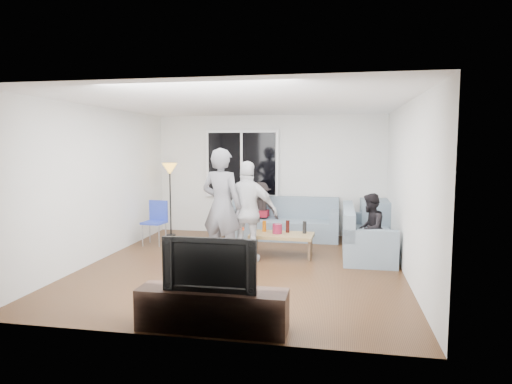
% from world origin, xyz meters
% --- Properties ---
extents(floor, '(5.00, 5.50, 0.04)m').
position_xyz_m(floor, '(0.00, 0.00, -0.02)').
color(floor, '#56351C').
rests_on(floor, ground).
extents(ceiling, '(5.00, 5.50, 0.04)m').
position_xyz_m(ceiling, '(0.00, 0.00, 2.62)').
color(ceiling, white).
rests_on(ceiling, ground).
extents(wall_back, '(5.00, 0.04, 2.60)m').
position_xyz_m(wall_back, '(0.00, 2.77, 1.30)').
color(wall_back, silver).
rests_on(wall_back, ground).
extents(wall_front, '(5.00, 0.04, 2.60)m').
position_xyz_m(wall_front, '(0.00, -2.77, 1.30)').
color(wall_front, silver).
rests_on(wall_front, ground).
extents(wall_left, '(0.04, 5.50, 2.60)m').
position_xyz_m(wall_left, '(-2.52, 0.00, 1.30)').
color(wall_left, silver).
rests_on(wall_left, ground).
extents(wall_right, '(0.04, 5.50, 2.60)m').
position_xyz_m(wall_right, '(2.52, 0.00, 1.30)').
color(wall_right, silver).
rests_on(wall_right, ground).
extents(window_frame, '(1.62, 0.06, 1.47)m').
position_xyz_m(window_frame, '(-0.60, 2.69, 1.55)').
color(window_frame, white).
rests_on(window_frame, wall_back).
extents(window_glass, '(1.50, 0.02, 1.35)m').
position_xyz_m(window_glass, '(-0.60, 2.65, 1.55)').
color(window_glass, black).
rests_on(window_glass, window_frame).
extents(window_mullion, '(0.05, 0.03, 1.35)m').
position_xyz_m(window_mullion, '(-0.60, 2.64, 1.55)').
color(window_mullion, white).
rests_on(window_mullion, window_frame).
extents(radiator, '(1.30, 0.12, 0.62)m').
position_xyz_m(radiator, '(-0.60, 2.65, 0.31)').
color(radiator, silver).
rests_on(radiator, floor).
extents(potted_plant, '(0.20, 0.17, 0.36)m').
position_xyz_m(potted_plant, '(-0.33, 2.62, 0.80)').
color(potted_plant, '#306026').
rests_on(potted_plant, radiator).
extents(vase, '(0.20, 0.20, 0.17)m').
position_xyz_m(vase, '(-0.66, 2.62, 0.71)').
color(vase, white).
rests_on(vase, radiator).
extents(sofa_back_section, '(2.30, 0.85, 0.85)m').
position_xyz_m(sofa_back_section, '(0.36, 2.27, 0.42)').
color(sofa_back_section, slate).
rests_on(sofa_back_section, floor).
extents(sofa_right_section, '(2.00, 0.85, 0.85)m').
position_xyz_m(sofa_right_section, '(2.02, 1.16, 0.42)').
color(sofa_right_section, slate).
rests_on(sofa_right_section, floor).
extents(sofa_corner, '(0.85, 0.85, 0.85)m').
position_xyz_m(sofa_corner, '(2.38, 2.27, 0.42)').
color(sofa_corner, slate).
rests_on(sofa_corner, floor).
extents(cushion_yellow, '(0.46, 0.42, 0.14)m').
position_xyz_m(cushion_yellow, '(-0.72, 2.25, 0.51)').
color(cushion_yellow, '#B8921A').
rests_on(cushion_yellow, sofa_back_section).
extents(cushion_red, '(0.37, 0.31, 0.13)m').
position_xyz_m(cushion_red, '(-0.14, 2.33, 0.51)').
color(cushion_red, maroon).
rests_on(cushion_red, sofa_back_section).
extents(coffee_table, '(1.12, 0.65, 0.40)m').
position_xyz_m(coffee_table, '(0.53, 0.78, 0.20)').
color(coffee_table, olive).
rests_on(coffee_table, floor).
extents(pitcher, '(0.17, 0.17, 0.17)m').
position_xyz_m(pitcher, '(0.45, 0.78, 0.49)').
color(pitcher, maroon).
rests_on(pitcher, coffee_table).
extents(side_chair, '(0.45, 0.45, 0.86)m').
position_xyz_m(side_chair, '(-2.05, 1.21, 0.43)').
color(side_chair, '#283CAE').
rests_on(side_chair, floor).
extents(floor_lamp, '(0.32, 0.32, 1.56)m').
position_xyz_m(floor_lamp, '(-2.05, 2.09, 0.78)').
color(floor_lamp, '#FFB030').
rests_on(floor_lamp, floor).
extents(player_left, '(0.78, 0.60, 1.91)m').
position_xyz_m(player_left, '(-0.38, 0.11, 0.95)').
color(player_left, '#55555B').
rests_on(player_left, floor).
extents(player_right, '(1.01, 0.47, 1.69)m').
position_xyz_m(player_right, '(0.03, 0.27, 0.85)').
color(player_right, silver).
rests_on(player_right, floor).
extents(spectator_right, '(0.58, 0.67, 1.17)m').
position_xyz_m(spectator_right, '(2.02, 0.53, 0.59)').
color(spectator_right, black).
rests_on(spectator_right, floor).
extents(spectator_back, '(0.76, 0.44, 1.18)m').
position_xyz_m(spectator_back, '(-0.11, 2.30, 0.59)').
color(spectator_back, black).
rests_on(spectator_back, floor).
extents(tv_console, '(1.60, 0.40, 0.44)m').
position_xyz_m(tv_console, '(0.20, -2.50, 0.22)').
color(tv_console, '#36241B').
rests_on(tv_console, floor).
extents(television, '(1.00, 0.13, 0.57)m').
position_xyz_m(television, '(0.20, -2.50, 0.73)').
color(television, black).
rests_on(television, tv_console).
extents(bottle_a, '(0.07, 0.07, 0.19)m').
position_xyz_m(bottle_a, '(0.19, 0.93, 0.50)').
color(bottle_a, '#BB580B').
rests_on(bottle_a, coffee_table).
extents(bottle_c, '(0.07, 0.07, 0.22)m').
position_xyz_m(bottle_c, '(0.62, 0.91, 0.51)').
color(bottle_c, black).
rests_on(bottle_c, coffee_table).
extents(bottle_e, '(0.07, 0.07, 0.22)m').
position_xyz_m(bottle_e, '(0.92, 0.88, 0.51)').
color(bottle_e, black).
rests_on(bottle_e, coffee_table).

